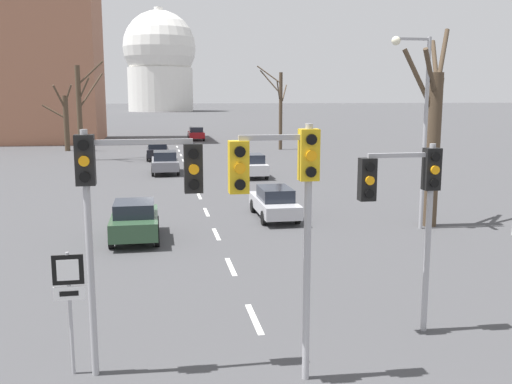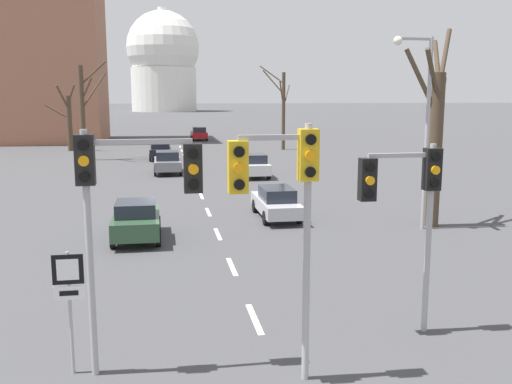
% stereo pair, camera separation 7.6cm
% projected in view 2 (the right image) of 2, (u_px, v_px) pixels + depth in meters
% --- Properties ---
extents(lane_stripe_1, '(0.16, 2.00, 0.01)m').
position_uv_depth(lane_stripe_1, '(255.00, 319.00, 14.33)').
color(lane_stripe_1, silver).
rests_on(lane_stripe_1, ground_plane).
extents(lane_stripe_2, '(0.16, 2.00, 0.01)m').
position_uv_depth(lane_stripe_2, '(232.00, 266.00, 18.70)').
color(lane_stripe_2, silver).
rests_on(lane_stripe_2, ground_plane).
extents(lane_stripe_3, '(0.16, 2.00, 0.01)m').
position_uv_depth(lane_stripe_3, '(218.00, 234.00, 23.07)').
color(lane_stripe_3, silver).
rests_on(lane_stripe_3, ground_plane).
extents(lane_stripe_4, '(0.16, 2.00, 0.01)m').
position_uv_depth(lane_stripe_4, '(208.00, 212.00, 27.45)').
color(lane_stripe_4, silver).
rests_on(lane_stripe_4, ground_plane).
extents(lane_stripe_5, '(0.16, 2.00, 0.01)m').
position_uv_depth(lane_stripe_5, '(201.00, 196.00, 31.82)').
color(lane_stripe_5, silver).
rests_on(lane_stripe_5, ground_plane).
extents(lane_stripe_6, '(0.16, 2.00, 0.01)m').
position_uv_depth(lane_stripe_6, '(196.00, 184.00, 36.19)').
color(lane_stripe_6, silver).
rests_on(lane_stripe_6, ground_plane).
extents(lane_stripe_7, '(0.16, 2.00, 0.01)m').
position_uv_depth(lane_stripe_7, '(192.00, 174.00, 40.57)').
color(lane_stripe_7, silver).
rests_on(lane_stripe_7, ground_plane).
extents(lane_stripe_8, '(0.16, 2.00, 0.01)m').
position_uv_depth(lane_stripe_8, '(189.00, 167.00, 44.94)').
color(lane_stripe_8, silver).
rests_on(lane_stripe_8, ground_plane).
extents(lane_stripe_9, '(0.16, 2.00, 0.01)m').
position_uv_depth(lane_stripe_9, '(186.00, 160.00, 49.31)').
color(lane_stripe_9, silver).
rests_on(lane_stripe_9, ground_plane).
extents(lane_stripe_10, '(0.16, 2.00, 0.01)m').
position_uv_depth(lane_stripe_10, '(184.00, 155.00, 53.69)').
color(lane_stripe_10, silver).
rests_on(lane_stripe_10, ground_plane).
extents(lane_stripe_11, '(0.16, 2.00, 0.01)m').
position_uv_depth(lane_stripe_11, '(182.00, 151.00, 58.06)').
color(lane_stripe_11, silver).
rests_on(lane_stripe_11, ground_plane).
extents(lane_stripe_12, '(0.16, 2.00, 0.01)m').
position_uv_depth(lane_stripe_12, '(180.00, 147.00, 62.44)').
color(lane_stripe_12, silver).
rests_on(lane_stripe_12, ground_plane).
extents(lane_stripe_13, '(0.16, 2.00, 0.01)m').
position_uv_depth(lane_stripe_13, '(179.00, 143.00, 66.81)').
color(lane_stripe_13, silver).
rests_on(lane_stripe_13, ground_plane).
extents(traffic_signal_near_left, '(2.39, 0.34, 4.92)m').
position_uv_depth(traffic_signal_near_left, '(125.00, 190.00, 10.98)').
color(traffic_signal_near_left, '#9E9EA3').
rests_on(traffic_signal_near_left, ground_plane).
extents(traffic_signal_near_right, '(1.90, 0.34, 4.47)m').
position_uv_depth(traffic_signal_near_right, '(408.00, 192.00, 12.94)').
color(traffic_signal_near_right, '#9E9EA3').
rests_on(traffic_signal_near_right, ground_plane).
extents(traffic_signal_centre_tall, '(1.68, 0.34, 5.04)m').
position_uv_depth(traffic_signal_centre_tall, '(284.00, 190.00, 10.59)').
color(traffic_signal_centre_tall, '#9E9EA3').
rests_on(traffic_signal_centre_tall, ground_plane).
extents(route_sign_post, '(0.60, 0.08, 2.53)m').
position_uv_depth(route_sign_post, '(69.00, 292.00, 11.23)').
color(route_sign_post, '#9E9EA3').
rests_on(route_sign_post, ground_plane).
extents(street_lamp_right, '(1.69, 0.36, 7.86)m').
position_uv_depth(street_lamp_right, '(421.00, 114.00, 23.19)').
color(street_lamp_right, '#9E9EA3').
rests_on(street_lamp_right, ground_plane).
extents(sedan_near_left, '(1.92, 3.92, 1.58)m').
position_uv_depth(sedan_near_left, '(160.00, 150.00, 49.65)').
color(sedan_near_left, black).
rests_on(sedan_near_left, ground_plane).
extents(sedan_near_right, '(1.84, 3.87, 1.54)m').
position_uv_depth(sedan_near_right, '(136.00, 220.00, 22.07)').
color(sedan_near_right, '#2D4C33').
rests_on(sedan_near_right, ground_plane).
extents(sedan_mid_centre, '(1.96, 4.32, 1.67)m').
position_uv_depth(sedan_mid_centre, '(199.00, 133.00, 71.25)').
color(sedan_mid_centre, maroon).
rests_on(sedan_mid_centre, ground_plane).
extents(sedan_far_left, '(1.93, 4.38, 1.63)m').
position_uv_depth(sedan_far_left, '(167.00, 162.00, 40.90)').
color(sedan_far_left, slate).
rests_on(sedan_far_left, ground_plane).
extents(sedan_far_right, '(1.68, 4.48, 1.45)m').
position_uv_depth(sedan_far_right, '(276.00, 202.00, 25.99)').
color(sedan_far_right, '#B7B7BC').
rests_on(sedan_far_right, ground_plane).
extents(sedan_distant_centre, '(1.75, 3.99, 1.61)m').
position_uv_depth(sedan_distant_centre, '(254.00, 165.00, 39.06)').
color(sedan_distant_centre, silver).
rests_on(sedan_distant_centre, ground_plane).
extents(bare_tree_left_near, '(2.47, 3.74, 8.43)m').
position_uv_depth(bare_tree_left_near, '(84.00, 110.00, 48.84)').
color(bare_tree_left_near, '#473828').
rests_on(bare_tree_left_near, ground_plane).
extents(bare_tree_right_near, '(3.49, 4.37, 8.57)m').
position_uv_depth(bare_tree_right_near, '(283.00, 107.00, 58.48)').
color(bare_tree_right_near, '#473828').
rests_on(bare_tree_right_near, ground_plane).
extents(bare_tree_left_far, '(3.18, 1.76, 6.67)m').
position_uv_depth(bare_tree_left_far, '(69.00, 120.00, 57.27)').
color(bare_tree_left_far, '#473828').
rests_on(bare_tree_left_far, ground_plane).
extents(bare_tree_right_far, '(2.52, 2.84, 8.39)m').
position_uv_depth(bare_tree_right_far, '(435.00, 136.00, 23.93)').
color(bare_tree_right_far, '#473828').
rests_on(bare_tree_right_far, ground_plane).
extents(capitol_dome, '(25.24, 25.24, 35.65)m').
position_uv_depth(capitol_dome, '(163.00, 61.00, 199.74)').
color(capitol_dome, silver).
rests_on(capitol_dome, ground_plane).
extents(apartment_block_left, '(18.00, 14.00, 29.50)m').
position_uv_depth(apartment_block_left, '(22.00, 17.00, 67.48)').
color(apartment_block_left, '#9E664C').
rests_on(apartment_block_left, ground_plane).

